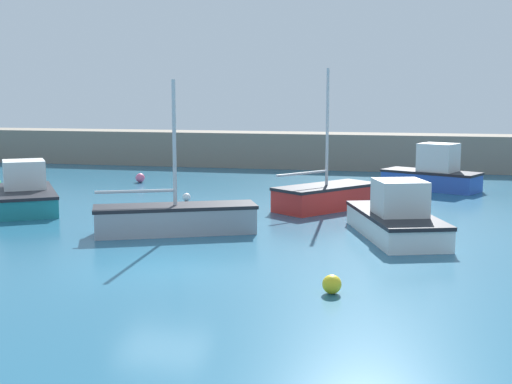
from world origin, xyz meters
TOP-DOWN VIEW (x-y plane):
  - ground_plane at (0.00, 0.00)m, footprint 120.00×120.00m
  - harbor_breakwater at (0.00, 26.36)m, footprint 60.21×2.94m
  - cabin_cruiser_white at (6.18, 5.46)m, footprint 3.74×5.82m
  - motorboat_with_cabin at (-8.74, 7.67)m, footprint 4.69×5.50m
  - motorboat_grey_hull at (7.50, 17.50)m, footprint 4.97×3.55m
  - sailboat_tall_mast at (3.18, 10.60)m, footprint 4.21×4.76m
  - sailboat_short_mast at (-1.14, 4.41)m, footprint 5.58×3.60m
  - mooring_buoy_yellow at (4.94, -1.64)m, footprint 0.46×0.46m
  - mooring_buoy_pink at (-7.55, 16.92)m, footprint 0.49×0.49m
  - mooring_buoy_white at (-3.07, 11.27)m, footprint 0.36×0.36m

SIDE VIEW (x-z plane):
  - ground_plane at x=0.00m, z-range -0.20..0.00m
  - mooring_buoy_white at x=-3.07m, z-range 0.00..0.36m
  - mooring_buoy_yellow at x=4.94m, z-range 0.00..0.46m
  - mooring_buoy_pink at x=-7.55m, z-range 0.00..0.49m
  - sailboat_short_mast at x=-1.14m, z-range -2.07..3.10m
  - sailboat_tall_mast at x=3.18m, z-range -2.33..3.38m
  - cabin_cruiser_white at x=6.18m, z-range -0.33..1.61m
  - motorboat_with_cabin at x=-8.74m, z-range -0.32..1.67m
  - motorboat_grey_hull at x=7.50m, z-range -0.32..1.97m
  - harbor_breakwater at x=0.00m, z-range 0.00..2.19m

